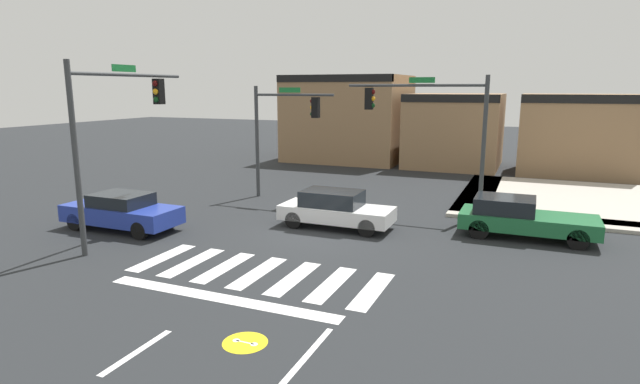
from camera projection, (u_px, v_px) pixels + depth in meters
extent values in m
plane|color=#232628|center=(318.00, 233.00, 19.09)|extent=(120.00, 120.00, 0.00)
cube|color=silver|center=(162.00, 257.00, 16.37)|extent=(0.54, 2.79, 0.01)
cube|color=silver|center=(192.00, 262.00, 15.92)|extent=(0.54, 2.79, 0.01)
cube|color=silver|center=(224.00, 267.00, 15.48)|extent=(0.54, 2.79, 0.01)
cube|color=silver|center=(258.00, 273.00, 15.03)|extent=(0.54, 2.79, 0.01)
cube|color=silver|center=(294.00, 278.00, 14.59)|extent=(0.54, 2.79, 0.01)
cube|color=silver|center=(332.00, 284.00, 14.14)|extent=(0.54, 2.79, 0.01)
cube|color=silver|center=(372.00, 291.00, 13.69)|extent=(0.54, 2.79, 0.01)
cube|color=white|center=(219.00, 298.00, 13.23)|extent=(6.80, 0.50, 0.01)
cube|color=white|center=(137.00, 352.00, 10.52)|extent=(0.16, 2.00, 0.01)
cylinder|color=yellow|center=(245.00, 342.00, 10.90)|extent=(0.98, 0.98, 0.01)
cylinder|color=white|center=(236.00, 340.00, 10.98)|extent=(0.16, 0.16, 0.00)
cylinder|color=white|center=(254.00, 344.00, 10.82)|extent=(0.16, 0.16, 0.00)
cube|color=white|center=(245.00, 342.00, 10.90)|extent=(0.44, 0.04, 0.00)
cube|color=#B2AA9E|center=(576.00, 223.00, 20.34)|extent=(10.00, 1.60, 0.15)
cube|color=#B2AA9E|center=(479.00, 192.00, 26.27)|extent=(1.60, 10.00, 0.15)
cube|color=#B2AA9E|center=(570.00, 199.00, 24.67)|extent=(10.00, 10.00, 0.15)
cube|color=#93704C|center=(349.00, 118.00, 38.26)|extent=(8.39, 6.96, 6.25)
cube|color=black|center=(333.00, 78.00, 34.73)|extent=(8.39, 0.50, 0.50)
cube|color=#93704C|center=(455.00, 130.00, 35.26)|extent=(6.07, 6.66, 4.96)
cube|color=black|center=(449.00, 98.00, 31.99)|extent=(6.07, 0.50, 0.50)
cube|color=#93704C|center=(577.00, 135.00, 31.64)|extent=(6.63, 5.02, 4.98)
cube|color=black|center=(583.00, 99.00, 29.11)|extent=(6.63, 0.50, 0.50)
cylinder|color=#383A3D|center=(76.00, 161.00, 15.97)|extent=(0.18, 0.18, 6.20)
cylinder|color=#383A3D|center=(130.00, 75.00, 17.79)|extent=(0.12, 5.21, 0.12)
cube|color=black|center=(159.00, 91.00, 19.19)|extent=(0.32, 0.32, 0.95)
sphere|color=#470A0A|center=(155.00, 83.00, 18.98)|extent=(0.22, 0.22, 0.22)
sphere|color=orange|center=(156.00, 92.00, 19.04)|extent=(0.22, 0.22, 0.22)
sphere|color=#0C3814|center=(156.00, 100.00, 19.10)|extent=(0.22, 0.22, 0.22)
cube|color=#197233|center=(124.00, 68.00, 17.51)|extent=(0.03, 1.10, 0.24)
cylinder|color=#383A3D|center=(257.00, 142.00, 25.14)|extent=(0.18, 0.18, 5.44)
cylinder|color=#383A3D|center=(294.00, 95.00, 23.91)|extent=(4.05, 0.12, 0.12)
cube|color=black|center=(316.00, 108.00, 23.59)|extent=(0.32, 0.32, 0.95)
sphere|color=#470A0A|center=(312.00, 101.00, 23.60)|extent=(0.22, 0.22, 0.22)
sphere|color=orange|center=(312.00, 108.00, 23.66)|extent=(0.22, 0.22, 0.22)
sphere|color=#0C3814|center=(312.00, 114.00, 23.72)|extent=(0.22, 0.22, 0.22)
cube|color=#197233|center=(290.00, 90.00, 23.94)|extent=(1.10, 0.03, 0.24)
cylinder|color=#383A3D|center=(483.00, 147.00, 21.09)|extent=(0.18, 0.18, 5.87)
cylinder|color=#383A3D|center=(415.00, 85.00, 21.71)|extent=(5.92, 0.12, 0.12)
cube|color=black|center=(369.00, 99.00, 22.60)|extent=(0.32, 0.32, 0.95)
sphere|color=#470A0A|center=(373.00, 92.00, 22.48)|extent=(0.22, 0.22, 0.22)
sphere|color=orange|center=(373.00, 99.00, 22.53)|extent=(0.22, 0.22, 0.22)
sphere|color=#0C3814|center=(373.00, 105.00, 22.59)|extent=(0.22, 0.22, 0.22)
cube|color=#197233|center=(422.00, 80.00, 21.56)|extent=(1.10, 0.03, 0.24)
cube|color=#23389E|center=(122.00, 214.00, 19.51)|extent=(4.61, 1.80, 0.64)
cube|color=black|center=(121.00, 200.00, 19.39)|extent=(2.06, 1.59, 0.47)
cylinder|color=black|center=(75.00, 222.00, 19.45)|extent=(0.66, 0.22, 0.66)
cylinder|color=black|center=(107.00, 213.00, 20.88)|extent=(0.66, 0.22, 0.66)
cylinder|color=black|center=(140.00, 231.00, 18.26)|extent=(0.66, 0.22, 0.66)
cylinder|color=black|center=(169.00, 220.00, 19.69)|extent=(0.66, 0.22, 0.66)
cube|color=#1E6638|center=(528.00, 222.00, 18.45)|extent=(4.71, 1.92, 0.55)
cube|color=black|center=(505.00, 205.00, 18.65)|extent=(2.09, 1.69, 0.57)
cylinder|color=black|center=(575.00, 227.00, 18.65)|extent=(0.71, 0.22, 0.71)
cylinder|color=black|center=(578.00, 239.00, 17.12)|extent=(0.71, 0.22, 0.71)
cylinder|color=black|center=(484.00, 218.00, 19.87)|extent=(0.71, 0.22, 0.71)
cylinder|color=black|center=(479.00, 229.00, 18.34)|extent=(0.71, 0.22, 0.71)
cube|color=white|center=(337.00, 213.00, 19.79)|extent=(4.37, 1.72, 0.56)
cube|color=black|center=(332.00, 198.00, 19.75)|extent=(2.26, 1.52, 0.60)
cylinder|color=black|center=(379.00, 218.00, 19.96)|extent=(0.66, 0.22, 0.66)
cylinder|color=black|center=(367.00, 228.00, 18.60)|extent=(0.66, 0.22, 0.66)
cylinder|color=black|center=(310.00, 211.00, 21.09)|extent=(0.66, 0.22, 0.66)
cylinder|color=black|center=(294.00, 220.00, 19.73)|extent=(0.66, 0.22, 0.66)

